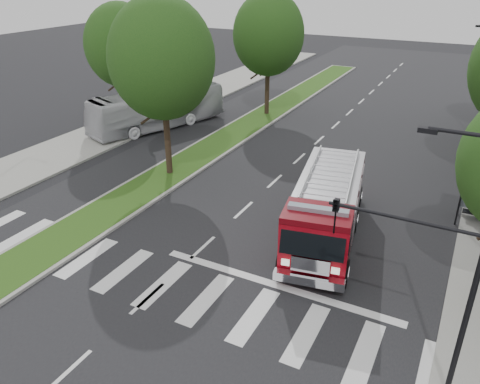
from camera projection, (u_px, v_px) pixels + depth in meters
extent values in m
plane|color=black|center=(203.00, 248.00, 20.87)|extent=(140.00, 140.00, 0.00)
cube|color=gray|center=(107.00, 133.00, 34.83)|extent=(5.00, 80.00, 0.15)
cube|color=gray|center=(256.00, 120.00, 37.69)|extent=(3.00, 50.00, 0.14)
cube|color=#2E4E16|center=(256.00, 120.00, 37.66)|extent=(2.60, 49.50, 0.02)
cylinder|color=black|center=(460.00, 202.00, 22.17)|extent=(0.08, 0.08, 2.50)
cylinder|color=black|center=(462.00, 192.00, 23.13)|extent=(0.08, 0.08, 2.50)
cylinder|color=black|center=(167.00, 138.00, 27.14)|extent=(0.36, 0.36, 4.62)
ellipsoid|color=black|center=(162.00, 59.00, 25.16)|extent=(5.80, 5.80, 6.67)
cylinder|color=black|center=(267.00, 89.00, 38.36)|extent=(0.36, 0.36, 4.40)
ellipsoid|color=black|center=(269.00, 34.00, 36.48)|extent=(5.60, 5.60, 6.44)
cylinder|color=black|center=(127.00, 101.00, 35.34)|extent=(0.36, 0.36, 4.18)
ellipsoid|color=black|center=(121.00, 45.00, 33.55)|extent=(5.20, 5.20, 5.98)
cylinder|color=black|center=(475.00, 284.00, 11.98)|extent=(0.16, 0.16, 8.00)
cylinder|color=black|center=(470.00, 134.00, 10.64)|extent=(1.80, 0.10, 0.10)
cube|color=black|center=(428.00, 130.00, 11.04)|extent=(0.45, 0.20, 0.12)
cylinder|color=black|center=(403.00, 219.00, 12.19)|extent=(4.00, 0.10, 0.10)
imported|color=black|center=(335.00, 217.00, 13.12)|extent=(0.18, 0.22, 1.10)
cube|color=black|center=(479.00, 26.00, 29.79)|extent=(0.45, 0.20, 0.12)
cube|color=#5E050C|center=(325.00, 226.00, 21.56)|extent=(4.13, 9.11, 0.26)
cube|color=maroon|center=(329.00, 197.00, 21.80)|extent=(3.76, 7.05, 2.09)
cube|color=maroon|center=(316.00, 241.00, 18.29)|extent=(2.91, 2.32, 2.20)
cube|color=#B2B2B7|center=(331.00, 175.00, 21.32)|extent=(3.76, 7.05, 0.13)
cylinder|color=#B2B2B7|center=(311.00, 169.00, 21.48)|extent=(1.22, 6.20, 0.10)
cylinder|color=#B2B2B7|center=(353.00, 174.00, 20.98)|extent=(1.22, 6.20, 0.10)
cube|color=silver|center=(309.00, 280.00, 17.70)|extent=(2.74, 0.84, 0.37)
cube|color=#8C99A5|center=(318.00, 210.00, 17.68)|extent=(2.33, 0.77, 0.19)
cylinder|color=black|center=(283.00, 263.00, 18.80)|extent=(0.56, 1.20, 1.15)
cylinder|color=black|center=(343.00, 273.00, 18.16)|extent=(0.56, 1.20, 1.15)
cylinder|color=black|center=(302.00, 213.00, 22.58)|extent=(0.56, 1.20, 1.15)
cylinder|color=black|center=(353.00, 220.00, 21.94)|extent=(0.56, 1.20, 1.15)
cylinder|color=black|center=(311.00, 191.00, 24.73)|extent=(0.56, 1.20, 1.15)
cylinder|color=black|center=(357.00, 197.00, 24.09)|extent=(0.56, 1.20, 1.15)
imported|color=silver|center=(158.00, 108.00, 35.66)|extent=(6.22, 11.22, 3.06)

